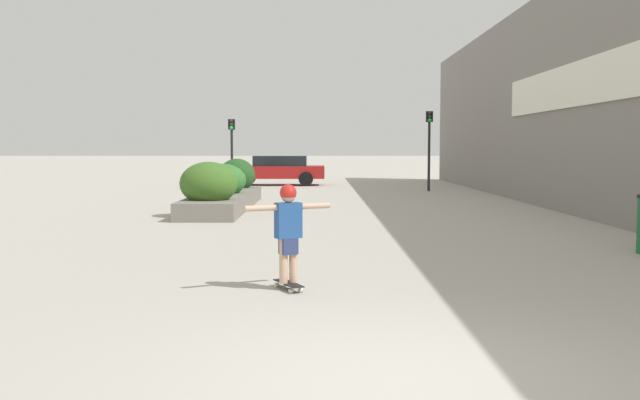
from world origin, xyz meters
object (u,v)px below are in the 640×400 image
at_px(skateboarder, 287,223).
at_px(traffic_light_right, 428,137).
at_px(skateboard, 287,284).
at_px(traffic_light_left, 230,141).
at_px(car_leftmost, 276,169).
at_px(car_center_left, 554,167).

relative_size(skateboarder, traffic_light_right, 0.38).
relative_size(skateboard, skateboarder, 0.51).
height_order(skateboarder, traffic_light_right, traffic_light_right).
height_order(traffic_light_left, traffic_light_right, traffic_light_right).
bearing_deg(skateboarder, car_leftmost, 66.94).
bearing_deg(traffic_light_left, car_leftmost, 67.29).
bearing_deg(traffic_light_right, traffic_light_left, 176.02).
height_order(car_center_left, traffic_light_right, traffic_light_right).
distance_m(car_center_left, traffic_light_left, 17.85).
relative_size(traffic_light_left, traffic_light_right, 0.91).
bearing_deg(skateboarder, car_center_left, 38.96).
height_order(skateboarder, car_center_left, car_center_left).
height_order(skateboard, car_leftmost, car_leftmost).
xyz_separation_m(skateboarder, traffic_light_right, (5.05, 21.08, 1.44)).
bearing_deg(traffic_light_left, skateboard, -81.06).
xyz_separation_m(skateboard, traffic_light_left, (-3.41, 21.67, 2.06)).
bearing_deg(traffic_light_right, car_center_left, 44.03).
xyz_separation_m(skateboarder, car_center_left, (12.94, 28.71, -0.06)).
distance_m(skateboard, car_leftmost, 25.88).
xyz_separation_m(skateboard, skateboarder, (0.00, -0.00, 0.81)).
bearing_deg(car_center_left, traffic_light_left, 113.28).
relative_size(skateboard, traffic_light_right, 0.19).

